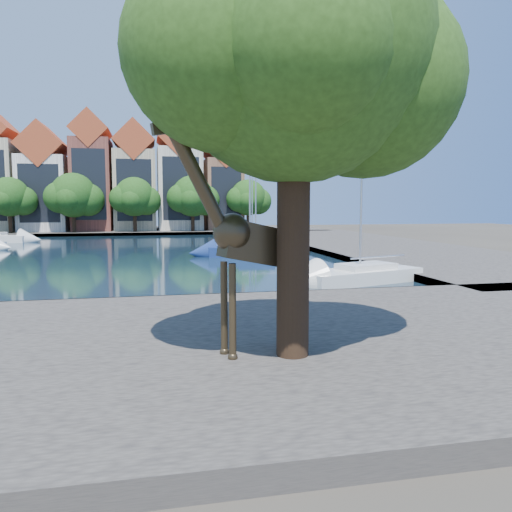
% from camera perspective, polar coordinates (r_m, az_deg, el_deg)
% --- Properties ---
extents(ground, '(160.00, 160.00, 0.00)m').
position_cam_1_polar(ground, '(21.48, -22.84, -5.92)').
color(ground, '#38332B').
rests_on(ground, ground).
extents(water_basin, '(38.00, 50.00, 0.08)m').
position_cam_1_polar(water_basin, '(45.04, -17.13, 0.29)').
color(water_basin, black).
rests_on(water_basin, ground).
extents(far_quay, '(60.00, 16.00, 0.50)m').
position_cam_1_polar(far_quay, '(76.87, -15.02, 2.72)').
color(far_quay, '#4D4943').
rests_on(far_quay, ground).
extents(right_quay, '(14.00, 52.00, 0.50)m').
position_cam_1_polar(right_quay, '(49.47, 13.08, 1.12)').
color(right_quay, '#4D4943').
rests_on(right_quay, ground).
extents(plane_tree, '(8.32, 6.40, 10.62)m').
position_cam_1_polar(plane_tree, '(12.65, 4.99, 21.67)').
color(plane_tree, '#332114').
rests_on(plane_tree, near_quay).
extents(townhouse_west_inner, '(6.43, 9.18, 15.15)m').
position_cam_1_polar(townhouse_west_inner, '(78.09, -22.95, 7.72)').
color(townhouse_west_inner, white).
rests_on(townhouse_west_inner, far_quay).
extents(townhouse_center, '(5.44, 9.18, 16.93)m').
position_cam_1_polar(townhouse_center, '(77.19, -18.18, 8.67)').
color(townhouse_center, brown).
rests_on(townhouse_center, far_quay).
extents(townhouse_east_inner, '(5.94, 9.18, 15.79)m').
position_cam_1_polar(townhouse_east_inner, '(76.76, -13.66, 8.34)').
color(townhouse_east_inner, tan).
rests_on(townhouse_east_inner, far_quay).
extents(townhouse_east_mid, '(6.43, 9.18, 16.65)m').
position_cam_1_polar(townhouse_east_mid, '(76.87, -8.77, 8.71)').
color(townhouse_east_mid, beige).
rests_on(townhouse_east_mid, far_quay).
extents(townhouse_east_end, '(5.44, 9.18, 14.43)m').
position_cam_1_polar(townhouse_east_end, '(77.47, -3.90, 8.01)').
color(townhouse_east_end, brown).
rests_on(townhouse_east_end, far_quay).
extents(far_tree_west, '(6.76, 5.20, 7.36)m').
position_cam_1_polar(far_tree_west, '(73.40, -26.31, 5.94)').
color(far_tree_west, '#332114').
rests_on(far_tree_west, far_quay).
extents(far_tree_mid_west, '(7.80, 6.00, 8.00)m').
position_cam_1_polar(far_tree_mid_west, '(71.86, -20.08, 6.38)').
color(far_tree_mid_west, '#332114').
rests_on(far_tree_mid_west, far_quay).
extents(far_tree_mid_east, '(7.02, 5.40, 7.52)m').
position_cam_1_polar(far_tree_mid_east, '(71.19, -13.66, 6.45)').
color(far_tree_mid_east, '#332114').
rests_on(far_tree_mid_east, far_quay).
extents(far_tree_east, '(7.54, 5.80, 7.84)m').
position_cam_1_polar(far_tree_east, '(71.41, -7.18, 6.65)').
color(far_tree_east, '#332114').
rests_on(far_tree_east, far_quay).
extents(far_tree_far_east, '(6.76, 5.20, 7.36)m').
position_cam_1_polar(far_tree_far_east, '(72.52, -0.84, 6.56)').
color(far_tree_far_east, '#332114').
rests_on(far_tree_far_east, far_quay).
extents(giraffe_statue, '(3.87, 1.47, 5.61)m').
position_cam_1_polar(giraffe_statue, '(12.34, -0.56, 1.37)').
color(giraffe_statue, '#372C1B').
rests_on(giraffe_statue, near_quay).
extents(sailboat_right_a, '(7.34, 4.45, 11.34)m').
position_cam_1_polar(sailboat_right_a, '(27.20, 11.78, -1.85)').
color(sailboat_right_a, silver).
rests_on(sailboat_right_a, water_basin).
extents(sailboat_right_b, '(6.94, 2.57, 12.55)m').
position_cam_1_polar(sailboat_right_b, '(40.64, -0.71, 0.91)').
color(sailboat_right_b, navy).
rests_on(sailboat_right_b, water_basin).
extents(sailboat_right_c, '(5.64, 2.56, 10.92)m').
position_cam_1_polar(sailboat_right_c, '(46.82, -0.03, 1.53)').
color(sailboat_right_c, silver).
rests_on(sailboat_right_c, water_basin).
extents(sailboat_right_d, '(4.89, 2.67, 8.27)m').
position_cam_1_polar(sailboat_right_d, '(54.67, -0.44, 2.10)').
color(sailboat_right_d, silver).
rests_on(sailboat_right_d, water_basin).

